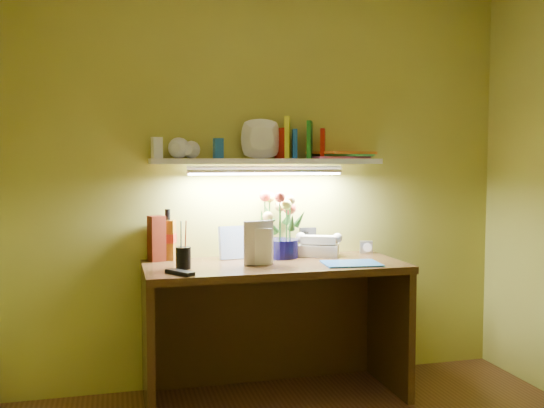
# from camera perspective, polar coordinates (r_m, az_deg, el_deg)

# --- Properties ---
(desk) EXTENTS (1.40, 0.60, 0.75)m
(desk) POSITION_cam_1_polar(r_m,az_deg,el_deg) (3.37, 0.27, -11.87)
(desk) COLOR #36240E
(desk) RESTS_ON ground
(flower_bouquet) EXTENTS (0.27, 0.27, 0.37)m
(flower_bouquet) POSITION_cam_1_polar(r_m,az_deg,el_deg) (3.45, 0.76, -2.06)
(flower_bouquet) COLOR #0B093D
(flower_bouquet) RESTS_ON desk
(telephone) EXTENTS (0.27, 0.25, 0.14)m
(telephone) POSITION_cam_1_polar(r_m,az_deg,el_deg) (3.54, 4.44, -3.80)
(telephone) COLOR #F3E5CC
(telephone) RESTS_ON desk
(desk_clock) EXTENTS (0.08, 0.06, 0.07)m
(desk_clock) POSITION_cam_1_polar(r_m,az_deg,el_deg) (3.68, 8.85, -4.03)
(desk_clock) COLOR silver
(desk_clock) RESTS_ON desk
(whisky_bottle) EXTENTS (0.10, 0.10, 0.28)m
(whisky_bottle) POSITION_cam_1_polar(r_m,az_deg,el_deg) (3.42, -9.77, -2.85)
(whisky_bottle) COLOR #A75C13
(whisky_bottle) RESTS_ON desk
(whisky_box) EXTENTS (0.10, 0.10, 0.25)m
(whisky_box) POSITION_cam_1_polar(r_m,az_deg,el_deg) (3.40, -10.81, -3.20)
(whisky_box) COLOR #571809
(whisky_box) RESTS_ON desk
(pen_cup) EXTENTS (0.10, 0.10, 0.19)m
(pen_cup) POSITION_cam_1_polar(r_m,az_deg,el_deg) (3.13, -8.34, -4.34)
(pen_cup) COLOR black
(pen_cup) RESTS_ON desk
(art_card) EXTENTS (0.19, 0.06, 0.19)m
(art_card) POSITION_cam_1_polar(r_m,az_deg,el_deg) (3.43, -3.46, -3.62)
(art_card) COLOR white
(art_card) RESTS_ON desk
(tv_remote) EXTENTS (0.14, 0.17, 0.02)m
(tv_remote) POSITION_cam_1_polar(r_m,az_deg,el_deg) (3.00, -8.67, -6.38)
(tv_remote) COLOR black
(tv_remote) RESTS_ON desk
(blue_folder) EXTENTS (0.32, 0.25, 0.01)m
(blue_folder) POSITION_cam_1_polar(r_m,az_deg,el_deg) (3.28, 7.49, -5.57)
(blue_folder) COLOR #2163B4
(blue_folder) RESTS_ON desk
(desk_book_a) EXTENTS (0.18, 0.06, 0.24)m
(desk_book_a) POSITION_cam_1_polar(r_m,az_deg,el_deg) (3.18, -2.67, -3.76)
(desk_book_a) COLOR silver
(desk_book_a) RESTS_ON desk
(desk_book_b) EXTENTS (0.14, 0.04, 0.20)m
(desk_book_b) POSITION_cam_1_polar(r_m,az_deg,el_deg) (3.21, -2.57, -4.07)
(desk_book_b) COLOR white
(desk_book_b) RESTS_ON desk
(wall_shelf) EXTENTS (1.32, 0.36, 0.27)m
(wall_shelf) POSITION_cam_1_polar(r_m,az_deg,el_deg) (3.43, -0.07, 4.64)
(wall_shelf) COLOR white
(wall_shelf) RESTS_ON ground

